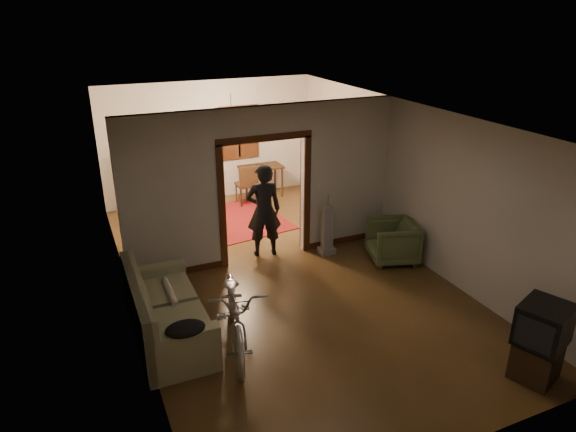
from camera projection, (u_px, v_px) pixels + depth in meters
floor at (281, 274)px, 8.94m from camera, size 5.00×8.50×0.01m
ceiling at (280, 113)px, 7.89m from camera, size 5.00×8.50×0.01m
wall_back at (210, 141)px, 12.02m from camera, size 5.00×0.02×2.80m
wall_left at (123, 222)px, 7.48m from camera, size 0.02×8.50×2.80m
wall_right at (407, 179)px, 9.35m from camera, size 0.02×8.50×2.80m
partition_wall at (264, 185)px, 9.05m from camera, size 5.00×0.14×2.80m
door_casing at (264, 201)px, 9.16m from camera, size 1.74×0.20×2.32m
far_window at (239, 132)px, 12.19m from camera, size 0.98×0.06×1.28m
chandelier at (231, 114)px, 10.18m from camera, size 0.24×0.24×0.24m
light_switch at (319, 187)px, 9.44m from camera, size 0.08×0.01×0.12m
sofa at (167, 307)px, 7.07m from camera, size 0.93×2.06×0.95m
rolled_paper at (170, 292)px, 7.34m from camera, size 0.10×0.76×0.10m
jacket at (185, 329)px, 6.24m from camera, size 0.49×0.37×0.14m
bicycle at (236, 310)px, 6.88m from camera, size 1.16×2.16×1.08m
armchair at (392, 241)px, 9.28m from camera, size 1.04×1.03×0.76m
tv_stand at (536, 360)px, 6.37m from camera, size 0.67×0.64×0.48m
crt_tv at (544, 324)px, 6.17m from camera, size 0.75×0.72×0.52m
vacuum at (327, 230)px, 9.52m from camera, size 0.35×0.31×0.94m
person at (264, 210)px, 9.34m from camera, size 0.71×0.54×1.75m
oriental_rug at (241, 219)px, 11.23m from camera, size 1.92×2.36×0.02m
locker at (167, 176)px, 11.48m from camera, size 0.91×0.67×1.62m
globe at (162, 126)px, 11.06m from camera, size 0.25×0.25×0.25m
desk at (261, 182)px, 12.47m from camera, size 1.13×0.81×0.75m
desk_chair at (246, 185)px, 11.94m from camera, size 0.47×0.47×0.97m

